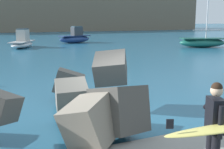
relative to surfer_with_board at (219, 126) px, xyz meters
The scene contains 7 objects.
ground_plane 4.19m from the surfer_with_board, 88.14° to the left, with size 400.00×400.00×0.00m, color #235B7A.
breakwater_jetty 4.92m from the surfer_with_board, 71.62° to the left, with size 32.21×6.29×2.12m.
surfer_with_board is the anchor object (origin of this frame).
boat_near_left 29.78m from the surfer_with_board, 48.92° to the left, with size 5.59×3.79×5.57m.
boat_near_centre 30.36m from the surfer_with_board, 88.37° to the left, with size 3.78×5.14×2.13m.
boat_mid_left 35.75m from the surfer_with_board, 76.44° to the left, with size 5.00×2.90×2.24m.
headland_bluff 92.13m from the surfer_with_board, 76.84° to the left, with size 83.91×31.71×14.65m.
Camera 1 is at (-3.70, -7.47, 3.03)m, focal length 46.75 mm.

